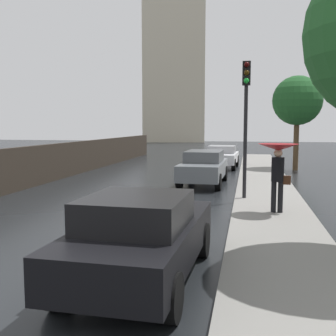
{
  "coord_description": "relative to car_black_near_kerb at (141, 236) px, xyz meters",
  "views": [
    {
      "loc": [
        4.41,
        -4.42,
        2.53
      ],
      "look_at": [
        2.5,
        5.33,
        1.49
      ],
      "focal_mm": 43.92,
      "sensor_mm": 36.0,
      "label": 1
    }
  ],
  "objects": [
    {
      "name": "traffic_light",
      "position": [
        1.58,
        7.31,
        2.45
      ],
      "size": [
        0.26,
        0.39,
        4.42
      ],
      "color": "black",
      "rests_on": "sidewalk_strip"
    },
    {
      "name": "car_grey_far_ahead",
      "position": [
        -0.17,
        11.11,
        0.02
      ],
      "size": [
        1.85,
        4.5,
        1.44
      ],
      "rotation": [
        0.0,
        0.0,
        -0.03
      ],
      "color": "slate",
      "rests_on": "ground"
    },
    {
      "name": "street_tree_near",
      "position": [
        4.3,
        17.62,
        3.11
      ],
      "size": [
        2.73,
        2.73,
        5.25
      ],
      "color": "#4C3823",
      "rests_on": "ground"
    },
    {
      "name": "car_black_near_kerb",
      "position": [
        0.0,
        0.0,
        0.0
      ],
      "size": [
        1.93,
        4.19,
        1.45
      ],
      "rotation": [
        0.0,
        0.0,
        -0.04
      ],
      "color": "black",
      "rests_on": "ground"
    },
    {
      "name": "pedestrian_with_umbrella_near",
      "position": [
        2.48,
        5.19,
        0.9
      ],
      "size": [
        1.08,
        1.08,
        1.89
      ],
      "rotation": [
        0.0,
        0.0,
        2.98
      ],
      "color": "black",
      "rests_on": "sidewalk_strip"
    },
    {
      "name": "car_white_mid_road",
      "position": [
        0.14,
        18.07,
        -0.05
      ],
      "size": [
        1.96,
        3.88,
        1.31
      ],
      "rotation": [
        0.0,
        0.0,
        -0.04
      ],
      "color": "silver",
      "rests_on": "ground"
    },
    {
      "name": "distant_tower",
      "position": [
        -9.49,
        56.63,
        11.96
      ],
      "size": [
        9.87,
        9.43,
        30.78
      ],
      "color": "beige",
      "rests_on": "ground"
    }
  ]
}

